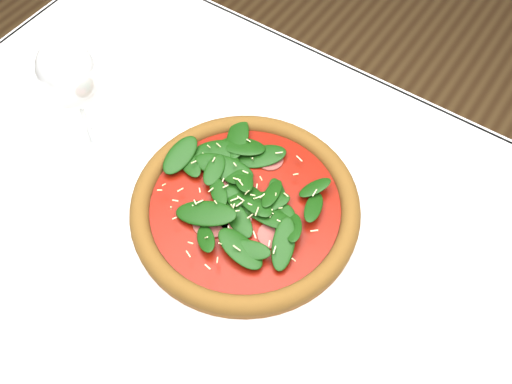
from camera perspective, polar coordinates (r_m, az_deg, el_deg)
The scene contains 4 objects.
dining_table at distance 0.83m, azimuth -0.40°, elevation -11.38°, with size 1.21×0.81×0.75m.
plate at distance 0.77m, azimuth -1.07°, elevation -2.09°, with size 0.36×0.36×0.02m.
pizza at distance 0.76m, azimuth -1.09°, elevation -1.30°, with size 0.35×0.35×0.04m.
wine_glass at distance 0.79m, azimuth -18.18°, elevation 10.85°, with size 0.08×0.08×0.19m.
Camera 1 is at (0.18, -0.25, 1.42)m, focal length 40.00 mm.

